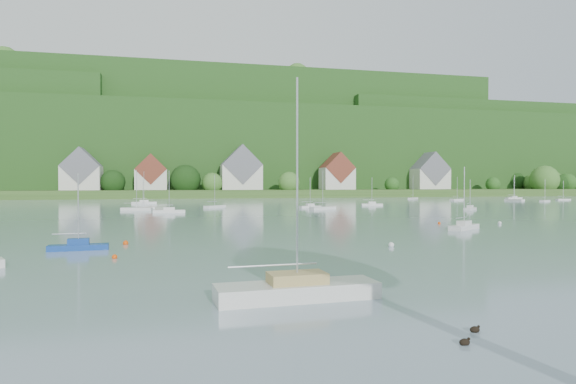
{
  "coord_description": "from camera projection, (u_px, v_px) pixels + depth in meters",
  "views": [
    {
      "loc": [
        -21.2,
        -8.8,
        5.5
      ],
      "look_at": [
        -1.75,
        75.0,
        4.0
      ],
      "focal_mm": 30.59,
      "sensor_mm": 36.0,
      "label": 1
    }
  ],
  "objects": [
    {
      "name": "mooring_buoy_5",
      "position": [
        115.0,
        258.0,
        35.89
      ],
      "size": [
        0.39,
        0.39,
        0.39
      ],
      "primitive_type": "sphere",
      "color": "#E04608",
      "rests_on": "ground"
    },
    {
      "name": "near_sailboat_2",
      "position": [
        297.0,
        289.0,
        23.23
      ],
      "size": [
        7.89,
        2.62,
        10.5
      ],
      "rotation": [
        0.0,
        0.0,
        0.06
      ],
      "color": "silver",
      "rests_on": "ground"
    },
    {
      "name": "mooring_buoy_3",
      "position": [
        439.0,
        224.0,
        66.4
      ],
      "size": [
        0.39,
        0.39,
        0.39
      ],
      "primitive_type": "sphere",
      "color": "#E04608",
      "rests_on": "ground"
    },
    {
      "name": "village_building_2",
      "position": [
        241.0,
        172.0,
        197.51
      ],
      "size": [
        16.0,
        11.44,
        18.0
      ],
      "color": "beige",
      "rests_on": "far_shore_strip"
    },
    {
      "name": "village_building_4",
      "position": [
        430.0,
        174.0,
        218.68
      ],
      "size": [
        15.0,
        10.4,
        16.5
      ],
      "color": "beige",
      "rests_on": "far_shore_strip"
    },
    {
      "name": "mooring_buoy_0",
      "position": [
        126.0,
        244.0,
        44.13
      ],
      "size": [
        0.48,
        0.48,
        0.48
      ],
      "primitive_type": "sphere",
      "color": "#E04608",
      "rests_on": "ground"
    },
    {
      "name": "duck_pair",
      "position": [
        470.0,
        336.0,
        17.4
      ],
      "size": [
        1.61,
        1.45,
        0.28
      ],
      "color": "black",
      "rests_on": "ground"
    },
    {
      "name": "near_sailboat_1",
      "position": [
        78.0,
        245.0,
        40.42
      ],
      "size": [
        4.78,
        1.68,
        6.33
      ],
      "rotation": [
        0.0,
        0.0,
        0.08
      ],
      "color": "navy",
      "rests_on": "ground"
    },
    {
      "name": "far_sailboat_cluster",
      "position": [
        317.0,
        203.0,
        128.25
      ],
      "size": [
        199.71,
        69.77,
        8.71
      ],
      "color": "silver",
      "rests_on": "ground"
    },
    {
      "name": "mooring_buoy_1",
      "position": [
        391.0,
        247.0,
        42.65
      ],
      "size": [
        0.5,
        0.5,
        0.5
      ],
      "primitive_type": "sphere",
      "color": "silver",
      "rests_on": "ground"
    },
    {
      "name": "forested_ridge",
      "position": [
        214.0,
        152.0,
        274.73
      ],
      "size": [
        620.0,
        181.22,
        69.89
      ],
      "color": "#163B12",
      "rests_on": "ground"
    },
    {
      "name": "village_building_3",
      "position": [
        337.0,
        174.0,
        204.62
      ],
      "size": [
        13.0,
        10.4,
        15.5
      ],
      "color": "beige",
      "rests_on": "far_shore_strip"
    },
    {
      "name": "near_sailboat_3",
      "position": [
        464.0,
        226.0,
        58.69
      ],
      "size": [
        5.45,
        4.44,
        7.5
      ],
      "rotation": [
        0.0,
        0.0,
        0.61
      ],
      "color": "silver",
      "rests_on": "ground"
    },
    {
      "name": "village_building_1",
      "position": [
        151.0,
        175.0,
        190.61
      ],
      "size": [
        12.0,
        9.36,
        14.0
      ],
      "color": "beige",
      "rests_on": "far_shore_strip"
    },
    {
      "name": "far_shore_strip",
      "position": [
        226.0,
        193.0,
        208.22
      ],
      "size": [
        600.0,
        60.0,
        3.0
      ],
      "primitive_type": "cube",
      "color": "#2C4B1C",
      "rests_on": "ground"
    },
    {
      "name": "mooring_buoy_4",
      "position": [
        500.0,
        224.0,
        66.42
      ],
      "size": [
        0.48,
        0.48,
        0.48
      ],
      "primitive_type": "sphere",
      "color": "silver",
      "rests_on": "ground"
    },
    {
      "name": "village_building_0",
      "position": [
        82.0,
        173.0,
        183.0
      ],
      "size": [
        14.0,
        10.4,
        16.0
      ],
      "color": "beige",
      "rests_on": "far_shore_strip"
    }
  ]
}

